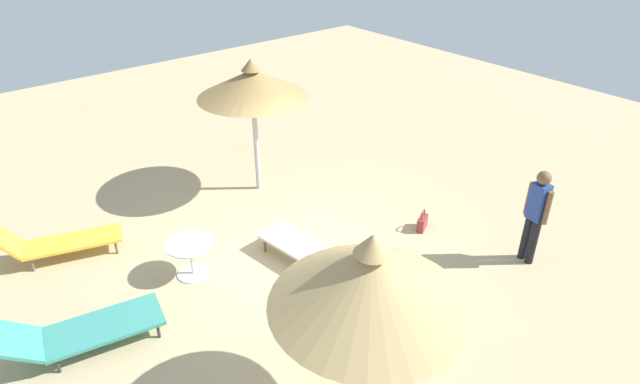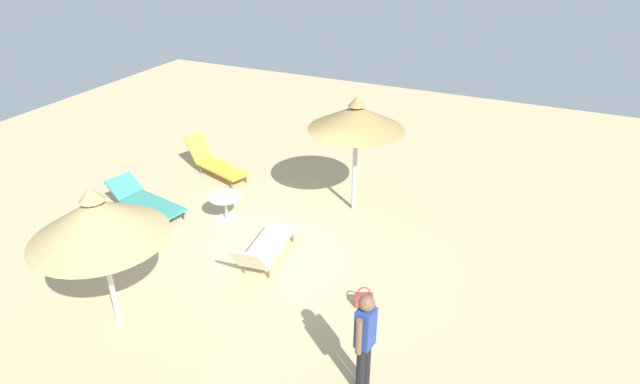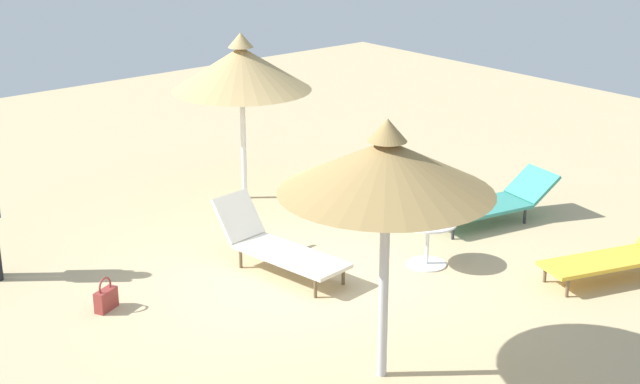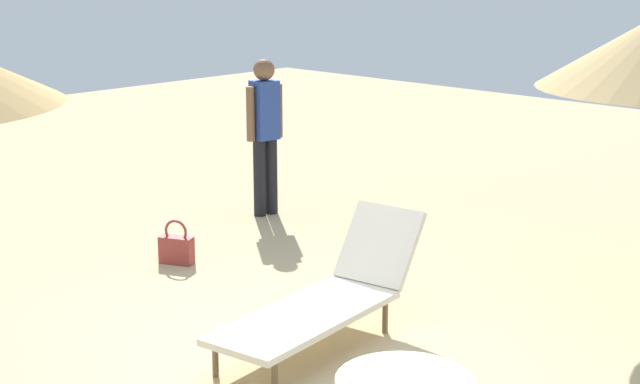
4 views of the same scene
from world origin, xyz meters
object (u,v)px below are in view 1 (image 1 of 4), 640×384
lounge_chair_edge (315,250)px  lounge_chair_near_left (82,330)px  lounge_chair_front (52,241)px  side_table_round (191,253)px  parasol_umbrella_back (252,84)px  parasol_umbrella_near_right (371,279)px  handbag (422,222)px  person_standing_far_right (536,212)px

lounge_chair_edge → lounge_chair_near_left: 3.54m
lounge_chair_front → side_table_round: lounge_chair_front is taller
parasol_umbrella_back → lounge_chair_near_left: bearing=-63.1°
parasol_umbrella_near_right → lounge_chair_near_left: 4.21m
lounge_chair_near_left → handbag: lounge_chair_near_left is taller
lounge_chair_edge → person_standing_far_right: (2.08, 2.85, 0.60)m
parasol_umbrella_near_right → handbag: 4.57m
lounge_chair_edge → lounge_chair_near_left: (-0.63, -3.48, -0.05)m
lounge_chair_near_left → person_standing_far_right: (2.71, 6.34, 0.65)m
lounge_chair_front → handbag: size_ratio=4.98×
lounge_chair_edge → person_standing_far_right: 3.58m
parasol_umbrella_back → lounge_chair_edge: 3.46m
parasol_umbrella_near_right → lounge_chair_near_left: size_ratio=1.23×
parasol_umbrella_near_right → side_table_round: 4.02m
lounge_chair_edge → parasol_umbrella_near_right: bearing=-27.6°
person_standing_far_right → lounge_chair_front: bearing=-129.8°
parasol_umbrella_near_right → handbag: parasol_umbrella_near_right is taller
parasol_umbrella_near_right → parasol_umbrella_back: bearing=158.5°
parasol_umbrella_back → lounge_chair_front: size_ratio=1.31×
lounge_chair_front → side_table_round: size_ratio=2.78×
parasol_umbrella_near_right → lounge_chair_front: parasol_umbrella_near_right is taller
handbag → side_table_round: side_table_round is taller
person_standing_far_right → handbag: (-1.71, -0.63, -0.80)m
parasol_umbrella_back → person_standing_far_right: (4.88, 2.08, -1.29)m
handbag → lounge_chair_near_left: bearing=-99.9°
parasol_umbrella_back → lounge_chair_near_left: size_ratio=1.29×
lounge_chair_near_left → person_standing_far_right: person_standing_far_right is taller
person_standing_far_right → side_table_round: bearing=-125.6°
person_standing_far_right → side_table_round: 5.53m
person_standing_far_right → side_table_round: (-3.21, -4.47, -0.54)m
handbag → side_table_round: bearing=-111.2°
lounge_chair_edge → lounge_chair_front: lounge_chair_front is taller
lounge_chair_near_left → lounge_chair_front: bearing=173.0°
parasol_umbrella_back → lounge_chair_front: 4.39m
parasol_umbrella_back → person_standing_far_right: bearing=23.1°
person_standing_far_right → handbag: 2.00m
lounge_chair_front → handbag: (3.33, 5.42, -0.21)m
person_standing_far_right → side_table_round: size_ratio=2.26×
side_table_round → lounge_chair_edge: bearing=55.2°
side_table_round → parasol_umbrella_near_right: bearing=4.6°
parasol_umbrella_back → side_table_round: (1.67, -2.39, -1.82)m
parasol_umbrella_back → lounge_chair_front: parasol_umbrella_back is taller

